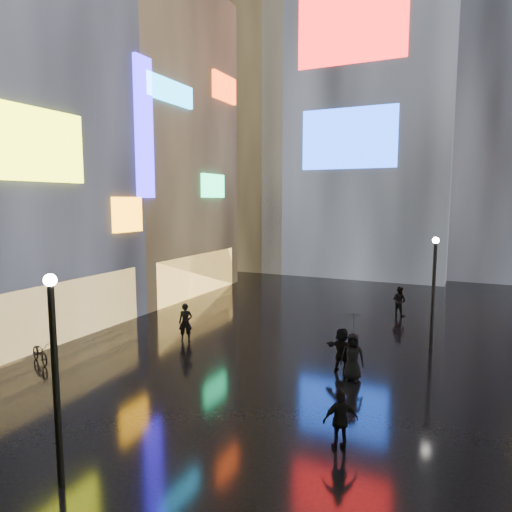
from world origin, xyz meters
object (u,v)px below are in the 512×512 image
Objects in this scene: lamp_far at (434,286)px; pedestrian_3 at (341,420)px; bicycle at (40,352)px; lamp_near at (55,369)px.

pedestrian_3 is (-1.63, -10.34, -2.09)m from lamp_far.
pedestrian_3 is 13.35m from bicycle.
lamp_far reaches higher than bicycle.
lamp_near is at bearing -116.41° from lamp_far.
lamp_far is at bearing -132.36° from pedestrian_3.
lamp_near is at bearing -104.85° from bicycle.
lamp_far is 10.68m from pedestrian_3.
lamp_far reaches higher than pedestrian_3.
bicycle is (-7.57, 5.74, -2.49)m from lamp_near.
lamp_near is 16.50m from lamp_far.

